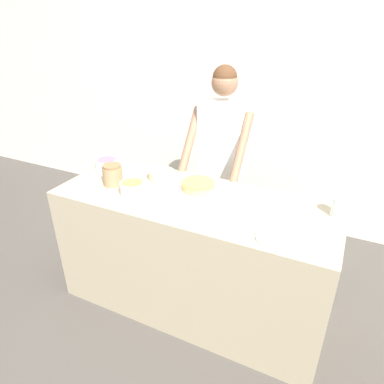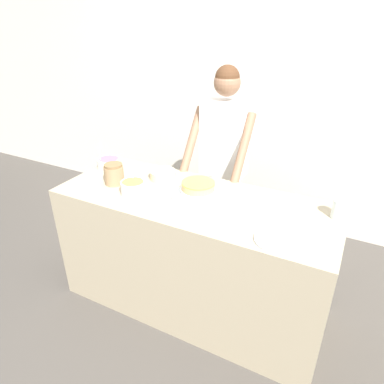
% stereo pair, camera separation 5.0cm
% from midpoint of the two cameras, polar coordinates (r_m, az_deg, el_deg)
% --- Properties ---
extents(ground_plane, '(14.00, 14.00, 0.00)m').
position_cam_midpoint_polar(ground_plane, '(2.51, -4.16, -22.71)').
color(ground_plane, '#4C4742').
extents(wall_back, '(10.00, 0.05, 2.60)m').
position_cam_midpoint_polar(wall_back, '(3.35, 11.06, 16.11)').
color(wall_back, silver).
rests_on(wall_back, ground_plane).
extents(counter, '(1.82, 0.70, 0.88)m').
position_cam_midpoint_polar(counter, '(2.43, -0.35, -10.24)').
color(counter, tan).
rests_on(counter, ground_plane).
extents(person_baker, '(0.47, 0.44, 1.62)m').
position_cam_midpoint_polar(person_baker, '(2.71, 4.40, 7.16)').
color(person_baker, '#2D2D38').
rests_on(person_baker, ground_plane).
extents(cake, '(0.34, 0.34, 0.10)m').
position_cam_midpoint_polar(cake, '(2.19, 0.34, 0.31)').
color(cake, silver).
rests_on(cake, counter).
extents(frosting_bowl_olive, '(0.16, 0.16, 0.15)m').
position_cam_midpoint_polar(frosting_bowl_olive, '(2.25, -10.50, 0.69)').
color(frosting_bowl_olive, white).
rests_on(frosting_bowl_olive, counter).
extents(frosting_bowl_white, '(0.19, 0.19, 0.06)m').
position_cam_midpoint_polar(frosting_bowl_white, '(2.45, -5.68, 2.93)').
color(frosting_bowl_white, beige).
rests_on(frosting_bowl_white, counter).
extents(frosting_bowl_purple, '(0.17, 0.17, 0.19)m').
position_cam_midpoint_polar(frosting_bowl_purple, '(2.69, -14.55, 4.62)').
color(frosting_bowl_purple, white).
rests_on(frosting_bowl_purple, counter).
extents(drinking_glass, '(0.08, 0.08, 0.11)m').
position_cam_midpoint_polar(drinking_glass, '(2.13, 22.65, -2.37)').
color(drinking_glass, silver).
rests_on(drinking_glass, counter).
extents(ceramic_plate, '(0.24, 0.24, 0.01)m').
position_cam_midpoint_polar(ceramic_plate, '(1.84, 13.52, -7.59)').
color(ceramic_plate, silver).
rests_on(ceramic_plate, counter).
extents(stoneware_jar, '(0.13, 0.13, 0.14)m').
position_cam_midpoint_polar(stoneware_jar, '(2.41, -13.68, 2.80)').
color(stoneware_jar, '#9E7F5B').
rests_on(stoneware_jar, counter).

